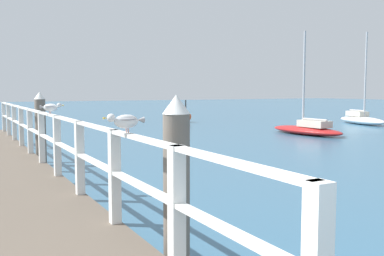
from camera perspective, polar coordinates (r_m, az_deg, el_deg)
pier_railing at (r=10.05m, az=-18.90°, el=-0.42°), size 0.12×16.60×1.11m
dock_piling_near at (r=4.65m, az=-2.01°, el=-7.90°), size 0.29×0.29×1.99m
dock_piling_far at (r=12.52m, az=-19.00°, el=-0.05°), size 0.29×0.29×1.99m
seagull_foreground at (r=4.81m, az=-8.59°, el=0.95°), size 0.48×0.20×0.21m
seagull_background at (r=8.93m, az=-17.79°, el=2.59°), size 0.42×0.31×0.21m
boat_1 at (r=28.08m, az=21.06°, el=1.13°), size 2.13×4.23×5.39m
boat_3 at (r=20.78m, az=14.68°, el=-0.07°), size 1.47×4.14×4.71m
channel_buoy at (r=27.79m, az=-0.82°, el=1.49°), size 0.70×0.70×1.40m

